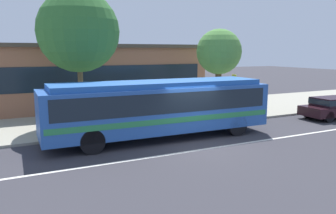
{
  "coord_description": "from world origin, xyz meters",
  "views": [
    {
      "loc": [
        -7.38,
        -12.14,
        4.0
      ],
      "look_at": [
        -0.19,
        2.45,
        1.3
      ],
      "focal_mm": 35.78,
      "sensor_mm": 36.0,
      "label": 1
    }
  ],
  "objects_px": {
    "pedestrian_walking_along_curb": "(205,102)",
    "street_tree_mid_block": "(219,52)",
    "transit_bus": "(160,105)",
    "pedestrian_waiting_near_sign": "(165,104)",
    "street_tree_near_stop": "(78,32)",
    "sedan_far_ahead": "(335,106)",
    "bus_stop_sign": "(234,91)"
  },
  "relations": [
    {
      "from": "transit_bus",
      "to": "pedestrian_walking_along_curb",
      "type": "height_order",
      "value": "transit_bus"
    },
    {
      "from": "pedestrian_walking_along_curb",
      "to": "street_tree_near_stop",
      "type": "distance_m",
      "value": 7.99
    },
    {
      "from": "pedestrian_walking_along_curb",
      "to": "street_tree_mid_block",
      "type": "distance_m",
      "value": 3.93
    },
    {
      "from": "transit_bus",
      "to": "pedestrian_walking_along_curb",
      "type": "xyz_separation_m",
      "value": [
        4.05,
        2.49,
        -0.44
      ]
    },
    {
      "from": "transit_bus",
      "to": "pedestrian_waiting_near_sign",
      "type": "xyz_separation_m",
      "value": [
        1.58,
        2.69,
        -0.42
      ]
    },
    {
      "from": "sedan_far_ahead",
      "to": "street_tree_near_stop",
      "type": "bearing_deg",
      "value": 161.94
    },
    {
      "from": "transit_bus",
      "to": "sedan_far_ahead",
      "type": "bearing_deg",
      "value": -1.77
    },
    {
      "from": "transit_bus",
      "to": "street_tree_mid_block",
      "type": "distance_m",
      "value": 7.84
    },
    {
      "from": "bus_stop_sign",
      "to": "street_tree_mid_block",
      "type": "bearing_deg",
      "value": 75.02
    },
    {
      "from": "bus_stop_sign",
      "to": "street_tree_near_stop",
      "type": "distance_m",
      "value": 9.16
    },
    {
      "from": "sedan_far_ahead",
      "to": "transit_bus",
      "type": "bearing_deg",
      "value": 178.23
    },
    {
      "from": "street_tree_near_stop",
      "to": "pedestrian_walking_along_curb",
      "type": "bearing_deg",
      "value": -15.01
    },
    {
      "from": "pedestrian_walking_along_curb",
      "to": "street_tree_near_stop",
      "type": "height_order",
      "value": "street_tree_near_stop"
    },
    {
      "from": "sedan_far_ahead",
      "to": "pedestrian_walking_along_curb",
      "type": "bearing_deg",
      "value": 159.31
    },
    {
      "from": "sedan_far_ahead",
      "to": "street_tree_mid_block",
      "type": "bearing_deg",
      "value": 139.93
    },
    {
      "from": "bus_stop_sign",
      "to": "street_tree_near_stop",
      "type": "bearing_deg",
      "value": 162.2
    },
    {
      "from": "street_tree_near_stop",
      "to": "pedestrian_waiting_near_sign",
      "type": "bearing_deg",
      "value": -20.72
    },
    {
      "from": "pedestrian_waiting_near_sign",
      "to": "street_tree_mid_block",
      "type": "distance_m",
      "value": 5.59
    },
    {
      "from": "sedan_far_ahead",
      "to": "pedestrian_waiting_near_sign",
      "type": "distance_m",
      "value": 10.48
    },
    {
      "from": "transit_bus",
      "to": "pedestrian_walking_along_curb",
      "type": "distance_m",
      "value": 4.77
    },
    {
      "from": "street_tree_mid_block",
      "to": "bus_stop_sign",
      "type": "bearing_deg",
      "value": -104.98
    },
    {
      "from": "transit_bus",
      "to": "pedestrian_waiting_near_sign",
      "type": "bearing_deg",
      "value": 59.53
    },
    {
      "from": "transit_bus",
      "to": "pedestrian_walking_along_curb",
      "type": "relative_size",
      "value": 6.24
    },
    {
      "from": "sedan_far_ahead",
      "to": "pedestrian_walking_along_curb",
      "type": "distance_m",
      "value": 8.08
    },
    {
      "from": "pedestrian_waiting_near_sign",
      "to": "pedestrian_walking_along_curb",
      "type": "distance_m",
      "value": 2.48
    },
    {
      "from": "pedestrian_walking_along_curb",
      "to": "street_tree_mid_block",
      "type": "relative_size",
      "value": 0.32
    },
    {
      "from": "pedestrian_waiting_near_sign",
      "to": "street_tree_mid_block",
      "type": "bearing_deg",
      "value": 18.46
    },
    {
      "from": "street_tree_near_stop",
      "to": "street_tree_mid_block",
      "type": "relative_size",
      "value": 1.33
    },
    {
      "from": "street_tree_near_stop",
      "to": "street_tree_mid_block",
      "type": "bearing_deg",
      "value": -0.52
    },
    {
      "from": "pedestrian_walking_along_curb",
      "to": "pedestrian_waiting_near_sign",
      "type": "bearing_deg",
      "value": 175.51
    },
    {
      "from": "bus_stop_sign",
      "to": "street_tree_mid_block",
      "type": "xyz_separation_m",
      "value": [
        0.68,
        2.54,
        2.17
      ]
    },
    {
      "from": "bus_stop_sign",
      "to": "sedan_far_ahead",
      "type": "bearing_deg",
      "value": -18.4
    }
  ]
}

